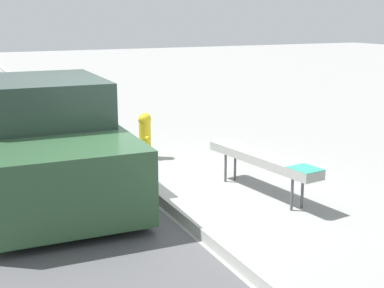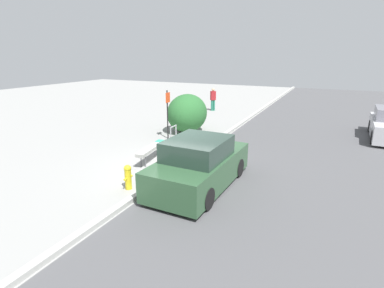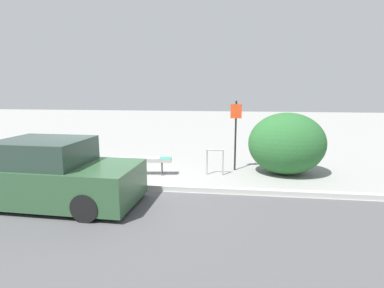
% 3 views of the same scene
% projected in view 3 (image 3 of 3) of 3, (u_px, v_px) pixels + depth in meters
% --- Properties ---
extents(ground_plane, '(60.00, 60.00, 0.00)m').
position_uv_depth(ground_plane, '(110.00, 187.00, 8.24)').
color(ground_plane, gray).
extents(curb, '(60.00, 0.20, 0.13)m').
position_uv_depth(curb, '(110.00, 185.00, 8.23)').
color(curb, '#A8A8A3').
rests_on(curb, ground_plane).
extents(bench, '(2.00, 0.57, 0.56)m').
position_uv_depth(bench, '(140.00, 160.00, 9.37)').
color(bench, '#515156').
rests_on(bench, ground_plane).
extents(bike_rack, '(0.55, 0.06, 0.83)m').
position_uv_depth(bike_rack, '(215.00, 159.00, 9.39)').
color(bike_rack, '#99999E').
rests_on(bike_rack, ground_plane).
extents(sign_post, '(0.36, 0.08, 2.30)m').
position_uv_depth(sign_post, '(236.00, 129.00, 9.78)').
color(sign_post, black).
rests_on(sign_post, ground_plane).
extents(fire_hydrant, '(0.36, 0.22, 0.77)m').
position_uv_depth(fire_hydrant, '(54.00, 166.00, 8.96)').
color(fire_hydrant, gold).
rests_on(fire_hydrant, ground_plane).
extents(shrub_hedge, '(2.39, 1.97, 1.96)m').
position_uv_depth(shrub_hedge, '(287.00, 144.00, 9.42)').
color(shrub_hedge, '#28602D').
rests_on(shrub_hedge, ground_plane).
extents(parked_car_near, '(4.06, 1.89, 1.54)m').
position_uv_depth(parked_car_near, '(51.00, 175.00, 6.98)').
color(parked_car_near, black).
rests_on(parked_car_near, ground_plane).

